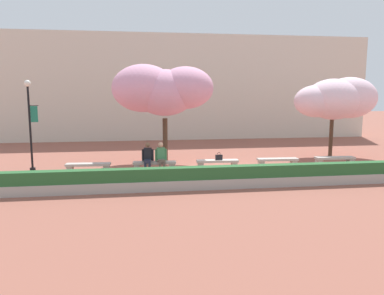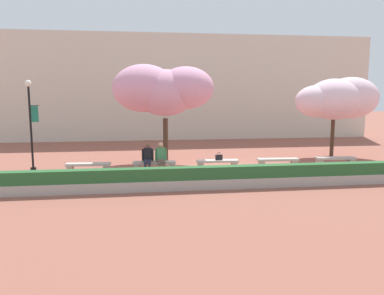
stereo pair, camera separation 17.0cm
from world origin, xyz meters
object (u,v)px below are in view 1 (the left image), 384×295
Objects in this scene: stone_bench_near_west at (154,165)px; stone_bench_east_end at (335,160)px; stone_bench_west_end at (88,167)px; stone_bench_center at (217,163)px; lamp_post_with_banner at (30,117)px; person_seated_right at (161,156)px; handbag at (219,157)px; stone_bench_near_east at (277,161)px; cherry_tree_main at (162,90)px; cherry_tree_secondary at (335,99)px; person_seated_left at (148,156)px.

stone_bench_near_west and stone_bench_east_end have the same top height.
stone_bench_west_end is 5.58m from stone_bench_center.
lamp_post_with_banner is (-5.31, 1.08, 2.06)m from stone_bench_near_west.
stone_bench_west_end is 3.10m from person_seated_right.
stone_bench_center is at bearing -7.57° from lamp_post_with_banner.
lamp_post_with_banner is at bearing 172.69° from handbag.
person_seated_right reaches higher than handbag.
stone_bench_near_east is 1.45× the size of person_seated_right.
cherry_tree_main reaches higher than stone_bench_east_end.
person_seated_right is at bearing -178.19° from handbag.
cherry_tree_secondary is (9.50, 2.83, 2.37)m from person_seated_right.
cherry_tree_main is (0.82, 2.26, 2.85)m from person_seated_left.
stone_bench_center is 2.79m from stone_bench_near_east.
stone_bench_center is 0.38× the size of cherry_tree_main.
stone_bench_center is 8.43m from lamp_post_with_banner.
stone_bench_east_end is 1.45× the size of person_seated_left.
handbag is at bearing 1.81° from person_seated_right.
lamp_post_with_banner is at bearing 175.50° from stone_bench_east_end.
stone_bench_east_end is at bearing -116.97° from cherry_tree_secondary.
person_seated_left reaches higher than stone_bench_near_east.
stone_bench_center is at bearing -158.37° from cherry_tree_secondary.
stone_bench_west_end is 0.47× the size of lamp_post_with_banner.
lamp_post_with_banner is at bearing 156.85° from stone_bench_west_end.
stone_bench_center and stone_bench_near_east have the same top height.
stone_bench_near_east is 6.39m from cherry_tree_main.
handbag reaches higher than stone_bench_near_east.
stone_bench_east_end is (5.58, 0.00, 0.00)m from stone_bench_center.
cherry_tree_main is 9.28m from cherry_tree_secondary.
person_seated_right is at bearing -96.18° from cherry_tree_main.
stone_bench_near_east is 0.47× the size of lamp_post_with_banner.
person_seated_right is 3.81× the size of handbag.
cherry_tree_secondary is 15.20m from lamp_post_with_banner.
lamp_post_with_banner reaches higher than person_seated_right.
cherry_tree_secondary reaches higher than stone_bench_east_end.
stone_bench_near_west is at bearing 180.00° from stone_bench_east_end.
person_seated_left is at bearing -164.33° from cherry_tree_secondary.
cherry_tree_secondary reaches higher than stone_bench_near_west.
cherry_tree_secondary is at bearing 33.42° from stone_bench_near_east.
lamp_post_with_banner is (-5.84, -1.13, -1.18)m from cherry_tree_main.
lamp_post_with_banner is (-5.59, 1.13, 1.67)m from person_seated_right.
person_seated_right reaches higher than stone_bench_east_end.
stone_bench_center is (2.79, 0.00, 0.00)m from stone_bench_near_west.
person_seated_left is 0.33× the size of lamp_post_with_banner.
stone_bench_east_end is 0.47× the size of lamp_post_with_banner.
stone_bench_east_end is at bearing -4.50° from lamp_post_with_banner.
stone_bench_near_west is at bearing -11.46° from lamp_post_with_banner.
stone_bench_east_end is at bearing 0.00° from stone_bench_near_east.
stone_bench_center is 2.54m from person_seated_right.
cherry_tree_main reaches higher than lamp_post_with_banner.
stone_bench_east_end is at bearing -15.69° from cherry_tree_main.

